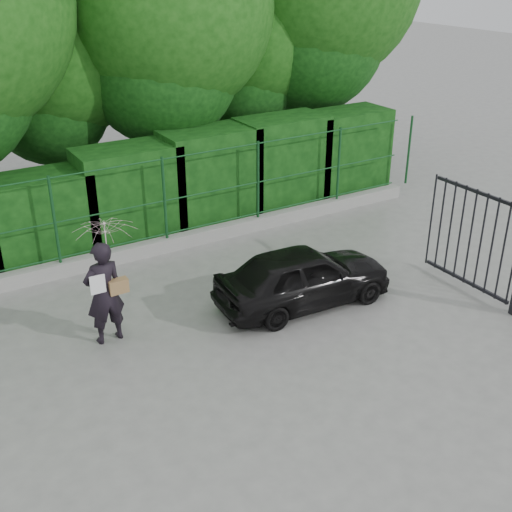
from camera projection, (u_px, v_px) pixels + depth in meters
ground at (261, 357)px, 10.28m from camera, size 80.00×80.00×0.00m
kerb at (150, 248)px, 13.68m from camera, size 14.00×0.25×0.30m
fence at (157, 200)px, 13.33m from camera, size 14.13×0.06×1.80m
hedge at (134, 193)px, 14.10m from camera, size 14.20×1.20×2.27m
trees at (128, 11)px, 14.78m from camera, size 17.10×6.15×8.08m
gate at (503, 244)px, 11.36m from camera, size 0.22×2.33×2.36m
woman at (106, 263)px, 10.22m from camera, size 1.01×1.02×2.11m
car at (303, 276)px, 11.62m from camera, size 3.37×1.52×1.12m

